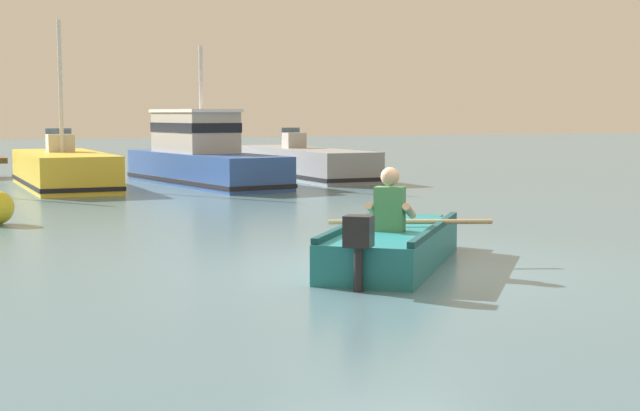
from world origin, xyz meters
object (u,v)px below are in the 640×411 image
moored_boat_yellow (64,171)px  moored_boat_grey (301,164)px  rowboat_with_person (393,245)px  moored_boat_blue (201,157)px

moored_boat_yellow → moored_boat_grey: size_ratio=0.81×
rowboat_with_person → moored_boat_blue: 13.40m
rowboat_with_person → moored_boat_blue: size_ratio=0.50×
rowboat_with_person → moored_boat_blue: (1.57, 13.30, 0.46)m
moored_boat_yellow → moored_boat_blue: (3.39, -0.34, 0.29)m
moored_boat_blue → moored_boat_yellow: bearing=174.3°
moored_boat_blue → moored_boat_grey: bearing=23.1°
moored_boat_yellow → moored_boat_blue: moored_boat_yellow is taller
moored_boat_yellow → moored_boat_blue: 3.42m
rowboat_with_person → moored_boat_yellow: moored_boat_yellow is taller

